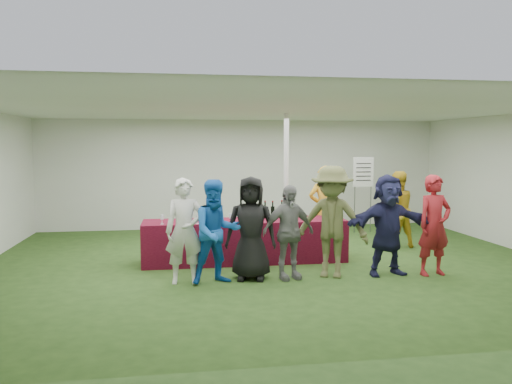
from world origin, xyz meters
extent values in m
plane|color=#284719|center=(0.00, 0.00, 0.00)|extent=(60.00, 60.00, 0.00)
plane|color=white|center=(0.00, 4.00, 1.35)|extent=(10.00, 0.00, 10.00)
plane|color=white|center=(0.00, -4.00, 1.35)|extent=(10.00, 0.00, 10.00)
plane|color=white|center=(0.00, 0.00, 2.70)|extent=(10.00, 10.00, 0.00)
cylinder|color=silver|center=(0.50, 1.20, 1.35)|extent=(0.10, 0.10, 2.70)
cube|color=maroon|center=(-0.45, 0.28, 0.38)|extent=(3.60, 0.80, 0.75)
cylinder|color=black|center=(-0.15, 0.38, 0.86)|extent=(0.07, 0.07, 0.22)
cylinder|color=black|center=(-0.15, 0.38, 1.01)|extent=(0.03, 0.03, 0.08)
cylinder|color=maroon|center=(-0.15, 0.38, 1.06)|extent=(0.03, 0.03, 0.02)
cylinder|color=black|center=(-0.06, 0.44, 0.86)|extent=(0.07, 0.07, 0.22)
cylinder|color=black|center=(-0.06, 0.44, 1.01)|extent=(0.03, 0.03, 0.08)
cylinder|color=maroon|center=(-0.06, 0.44, 1.06)|extent=(0.03, 0.03, 0.02)
cylinder|color=black|center=(0.08, 0.41, 0.86)|extent=(0.07, 0.07, 0.22)
cylinder|color=black|center=(0.08, 0.41, 1.01)|extent=(0.03, 0.03, 0.08)
cylinder|color=maroon|center=(0.08, 0.41, 1.06)|extent=(0.03, 0.03, 0.02)
cylinder|color=black|center=(0.26, 0.46, 0.86)|extent=(0.07, 0.07, 0.22)
cylinder|color=black|center=(0.26, 0.46, 1.01)|extent=(0.03, 0.03, 0.08)
cylinder|color=maroon|center=(0.26, 0.46, 1.06)|extent=(0.03, 0.03, 0.02)
cylinder|color=black|center=(0.39, 0.38, 0.86)|extent=(0.07, 0.07, 0.22)
cylinder|color=black|center=(0.39, 0.38, 1.01)|extent=(0.03, 0.03, 0.08)
cylinder|color=maroon|center=(0.39, 0.38, 1.06)|extent=(0.03, 0.03, 0.02)
cylinder|color=black|center=(0.46, 0.42, 0.86)|extent=(0.07, 0.07, 0.22)
cylinder|color=black|center=(0.46, 0.42, 1.01)|extent=(0.03, 0.03, 0.08)
cylinder|color=maroon|center=(0.46, 0.42, 1.06)|extent=(0.03, 0.03, 0.02)
cylinder|color=silver|center=(-1.89, 0.04, 0.75)|extent=(0.06, 0.06, 0.00)
cylinder|color=silver|center=(-1.89, 0.04, 0.79)|extent=(0.01, 0.01, 0.07)
cylinder|color=silver|center=(-1.89, 0.04, 0.87)|extent=(0.06, 0.06, 0.08)
cylinder|color=silver|center=(-1.50, 0.01, 0.75)|extent=(0.06, 0.06, 0.00)
cylinder|color=silver|center=(-1.50, 0.01, 0.79)|extent=(0.01, 0.01, 0.07)
cylinder|color=silver|center=(-1.50, 0.01, 0.87)|extent=(0.06, 0.06, 0.08)
cylinder|color=silver|center=(-1.30, 0.00, 0.75)|extent=(0.06, 0.06, 0.00)
cylinder|color=silver|center=(-1.30, 0.00, 0.79)|extent=(0.01, 0.01, 0.07)
cylinder|color=silver|center=(-1.30, 0.00, 0.87)|extent=(0.06, 0.06, 0.08)
cylinder|color=#4D0810|center=(-1.30, 0.00, 0.84)|extent=(0.05, 0.05, 0.02)
cylinder|color=silver|center=(-0.73, 0.02, 0.75)|extent=(0.06, 0.06, 0.00)
cylinder|color=silver|center=(-0.73, 0.02, 0.79)|extent=(0.01, 0.01, 0.07)
cylinder|color=silver|center=(-0.73, 0.02, 0.87)|extent=(0.06, 0.06, 0.08)
cylinder|color=silver|center=(-0.44, 0.36, 0.85)|extent=(0.07, 0.07, 0.20)
cylinder|color=silver|center=(-0.44, 0.36, 0.96)|extent=(0.03, 0.03, 0.03)
cube|color=white|center=(1.14, 0.33, 0.77)|extent=(0.25, 0.18, 0.03)
cylinder|color=slate|center=(1.13, 0.06, 0.84)|extent=(0.22, 0.22, 0.18)
cylinder|color=slate|center=(2.51, 2.80, 0.55)|extent=(0.02, 0.02, 1.10)
cylinder|color=slate|center=(2.91, 2.80, 0.55)|extent=(0.02, 0.02, 1.10)
cube|color=white|center=(2.71, 2.80, 1.45)|extent=(0.50, 0.02, 0.70)
cube|color=black|center=(2.71, 2.78, 1.65)|extent=(0.36, 0.01, 0.02)
cube|color=black|center=(2.71, 2.78, 1.55)|extent=(0.36, 0.01, 0.02)
cube|color=black|center=(2.71, 2.78, 1.45)|extent=(0.36, 0.01, 0.02)
cube|color=black|center=(2.71, 2.78, 1.35)|extent=(0.36, 0.01, 0.02)
cube|color=black|center=(2.71, 2.78, 1.25)|extent=(0.36, 0.01, 0.02)
imported|color=gold|center=(1.16, 0.74, 0.85)|extent=(0.70, 0.54, 1.69)
imported|color=gold|center=(2.76, 1.04, 0.78)|extent=(0.80, 0.65, 1.56)
imported|color=silver|center=(-1.52, -0.97, 0.80)|extent=(0.60, 0.40, 1.59)
imported|color=#1759B3|center=(-1.05, -1.05, 0.79)|extent=(0.88, 0.75, 1.57)
imported|color=black|center=(-0.51, -0.90, 0.80)|extent=(0.87, 0.66, 1.60)
imported|color=slate|center=(0.07, -0.97, 0.74)|extent=(0.93, 0.56, 1.47)
imported|color=brown|center=(0.77, -0.96, 0.88)|extent=(1.31, 1.06, 1.76)
imported|color=#1C1D42|center=(1.69, -0.98, 0.81)|extent=(1.54, 0.61, 1.62)
imported|color=maroon|center=(2.42, -1.10, 0.81)|extent=(0.64, 0.47, 1.61)
camera|label=1|loc=(-1.60, -8.44, 2.09)|focal=35.00mm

